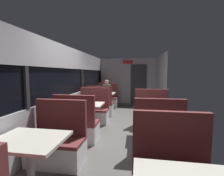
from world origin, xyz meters
TOP-DOWN VIEW (x-y plane):
  - ground_plane at (0.00, 0.00)m, footprint 3.30×9.20m
  - carriage_window_panel_left at (-1.45, 0.00)m, footprint 0.09×8.48m
  - carriage_end_bulkhead at (0.06, 4.19)m, footprint 2.90×0.11m
  - carriage_aisle_panel_right at (1.45, 3.00)m, footprint 0.08×2.40m
  - dining_table_near_window at (-0.89, -2.09)m, footprint 0.90×0.70m
  - bench_near_window_facing_entry at (-0.89, -1.39)m, footprint 0.95×0.50m
  - dining_table_mid_window at (-0.89, 0.23)m, footprint 0.90×0.70m
  - bench_mid_window_facing_end at (-0.89, -0.47)m, footprint 0.95×0.50m
  - bench_mid_window_facing_entry at (-0.89, 0.93)m, footprint 0.95×0.50m
  - dining_table_far_window at (-0.89, 2.54)m, footprint 0.90×0.70m
  - bench_far_window_facing_end at (-0.89, 1.84)m, footprint 0.95×0.50m
  - bench_far_window_facing_entry at (-0.89, 3.24)m, footprint 0.95×0.50m
  - dining_table_rear_aisle at (0.89, 0.03)m, footprint 0.90×0.70m
  - bench_rear_aisle_facing_end at (0.89, -0.67)m, footprint 0.95×0.50m
  - bench_rear_aisle_facing_entry at (0.89, 0.73)m, footprint 0.95×0.50m
  - seated_passenger at (-0.89, 3.17)m, footprint 0.47×0.55m

SIDE VIEW (x-z plane):
  - ground_plane at x=0.00m, z-range -0.02..0.00m
  - bench_near_window_facing_entry at x=-0.89m, z-range -0.22..0.88m
  - bench_mid_window_facing_end at x=-0.89m, z-range -0.22..0.88m
  - bench_mid_window_facing_entry at x=-0.89m, z-range -0.22..0.88m
  - bench_far_window_facing_end at x=-0.89m, z-range -0.22..0.88m
  - bench_far_window_facing_entry at x=-0.89m, z-range -0.22..0.88m
  - bench_rear_aisle_facing_end at x=0.89m, z-range -0.22..0.88m
  - bench_rear_aisle_facing_entry at x=0.89m, z-range -0.22..0.88m
  - seated_passenger at x=-0.89m, z-range -0.09..1.17m
  - dining_table_near_window at x=-0.89m, z-range 0.27..1.01m
  - dining_table_mid_window at x=-0.89m, z-range 0.27..1.01m
  - dining_table_far_window at x=-0.89m, z-range 0.27..1.01m
  - dining_table_rear_aisle at x=0.89m, z-range 0.27..1.01m
  - carriage_window_panel_left at x=-1.45m, z-range -0.04..2.26m
  - carriage_end_bulkhead at x=0.06m, z-range -0.01..2.29m
  - carriage_aisle_panel_right at x=1.45m, z-range 0.00..2.30m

